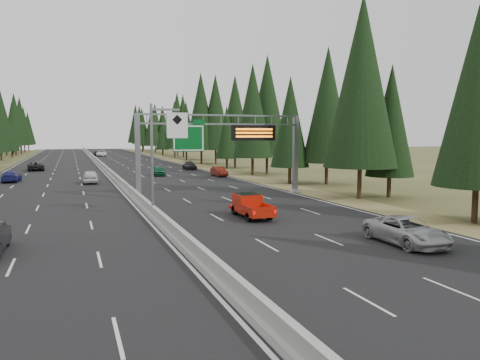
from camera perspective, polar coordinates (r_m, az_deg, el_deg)
name	(u,v)px	position (r m, az deg, el deg)	size (l,w,h in m)	color
road	(103,168)	(88.26, -16.41, 1.42)	(32.00, 260.00, 0.08)	black
shoulder_right	(198,166)	(91.09, -5.17, 1.73)	(3.60, 260.00, 0.06)	olive
median_barrier	(102,166)	(88.23, -16.42, 1.66)	(0.70, 260.00, 0.85)	gray
sign_gantry	(228,142)	(45.11, -1.48, 4.68)	(16.75, 0.98, 7.80)	slate
hov_sign_pole	(160,152)	(33.42, -9.69, 3.41)	(2.80, 0.50, 8.00)	slate
tree_row_right	(217,117)	(92.74, -2.80, 7.70)	(11.93, 241.63, 18.85)	black
silver_minivan	(407,231)	(26.56, 19.65, -5.84)	(2.41, 5.22, 1.45)	#A4A3A8
red_pickup	(249,204)	(33.48, 1.12, -2.96)	(1.76, 4.94, 1.61)	black
car_ahead_green	(158,171)	(68.91, -9.94, 1.12)	(1.66, 4.12, 1.40)	#125031
car_ahead_dkred	(219,172)	(66.75, -2.57, 1.03)	(1.43, 4.11, 1.36)	#61180D
car_ahead_dkgrey	(190,166)	(80.65, -6.16, 1.76)	(1.88, 4.61, 1.34)	black
car_ahead_white	(102,153)	(137.81, -16.53, 3.13)	(2.69, 5.84, 1.62)	white
car_ahead_far	(96,153)	(140.42, -17.15, 3.12)	(1.74, 4.33, 1.48)	black
car_onc_blue	(11,176)	(65.19, -26.09, 0.39)	(1.91, 4.71, 1.37)	navy
car_onc_white	(90,177)	(59.85, -17.78, 0.38)	(1.87, 4.64, 1.58)	silver
car_onc_far	(36,166)	(84.89, -23.65, 1.57)	(2.48, 5.38, 1.50)	black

